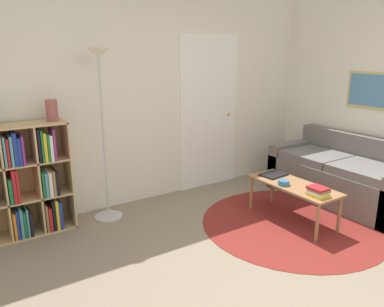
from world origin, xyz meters
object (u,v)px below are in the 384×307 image
at_px(bookshelf, 20,183).
at_px(couch, 345,177).
at_px(floor_lamp, 101,95).
at_px(bowl, 284,183).
at_px(vase_on_shelf, 52,110).
at_px(laptop, 274,174).
at_px(coffee_table, 293,188).

xyz_separation_m(bookshelf, couch, (3.61, -1.21, -0.27)).
xyz_separation_m(floor_lamp, bowl, (1.58, -1.17, -0.93)).
distance_m(couch, vase_on_shelf, 3.59).
distance_m(bookshelf, laptop, 2.77).
xyz_separation_m(floor_lamp, laptop, (1.73, -0.87, -0.95)).
bearing_deg(bookshelf, laptop, -20.16).
relative_size(couch, bowl, 14.32).
relative_size(coffee_table, bowl, 8.36).
bearing_deg(coffee_table, laptop, 84.64).
relative_size(bookshelf, laptop, 3.57).
height_order(floor_lamp, vase_on_shelf, floor_lamp).
distance_m(laptop, vase_on_shelf, 2.55).
distance_m(floor_lamp, laptop, 2.15).
bearing_deg(bowl, bookshelf, 153.01).
bearing_deg(bookshelf, bowl, -26.99).
relative_size(coffee_table, laptop, 3.23).
bearing_deg(bowl, floor_lamp, 143.59).
xyz_separation_m(bookshelf, laptop, (2.60, -0.96, -0.12)).
bearing_deg(bowl, couch, 1.79).
bearing_deg(couch, floor_lamp, 157.59).
height_order(laptop, bowl, bowl).
height_order(floor_lamp, coffee_table, floor_lamp).
height_order(couch, coffee_table, couch).
bearing_deg(coffee_table, bowl, 159.99).
relative_size(coffee_table, vase_on_shelf, 4.78).
distance_m(couch, laptop, 1.06).
bearing_deg(couch, vase_on_shelf, 159.36).
xyz_separation_m(bookshelf, floor_lamp, (0.87, -0.08, 0.83)).
bearing_deg(vase_on_shelf, floor_lamp, -10.09).
relative_size(bookshelf, vase_on_shelf, 5.28).
height_order(couch, bowl, couch).
xyz_separation_m(floor_lamp, couch, (2.74, -1.13, -1.10)).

